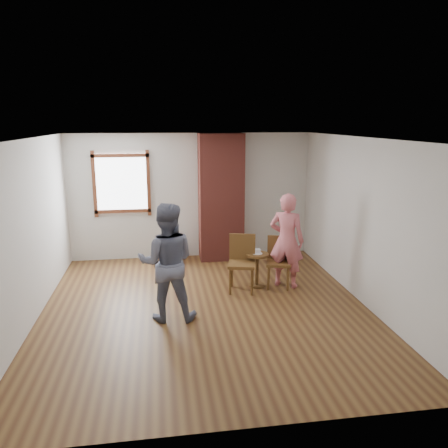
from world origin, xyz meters
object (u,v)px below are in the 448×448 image
(man, at_px, (167,262))
(person_pink, at_px, (287,240))
(side_table, at_px, (257,264))
(dining_chair_right, at_px, (279,259))
(stoneware_crock, at_px, (173,250))
(dining_chair_left, at_px, (242,259))

(man, xyz_separation_m, person_pink, (2.08, 1.00, -0.04))
(side_table, height_order, person_pink, person_pink)
(person_pink, bearing_deg, man, 55.57)
(dining_chair_right, bearing_deg, man, -136.17)
(dining_chair_right, relative_size, man, 0.51)
(stoneware_crock, distance_m, dining_chair_left, 2.04)
(man, relative_size, person_pink, 1.05)
(person_pink, bearing_deg, dining_chair_right, 14.74)
(dining_chair_left, xyz_separation_m, man, (-1.28, -0.95, 0.33))
(stoneware_crock, distance_m, side_table, 2.12)
(stoneware_crock, distance_m, man, 2.72)
(dining_chair_right, height_order, side_table, dining_chair_right)
(stoneware_crock, relative_size, side_table, 0.80)
(person_pink, bearing_deg, side_table, 24.18)
(stoneware_crock, distance_m, person_pink, 2.58)
(stoneware_crock, bearing_deg, person_pink, -40.79)
(dining_chair_right, xyz_separation_m, side_table, (-0.38, 0.02, -0.09))
(dining_chair_left, distance_m, man, 1.63)
(stoneware_crock, height_order, person_pink, person_pink)
(dining_chair_left, bearing_deg, person_pink, 16.78)
(stoneware_crock, bearing_deg, dining_chair_left, -56.65)
(dining_chair_left, bearing_deg, side_table, 31.82)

